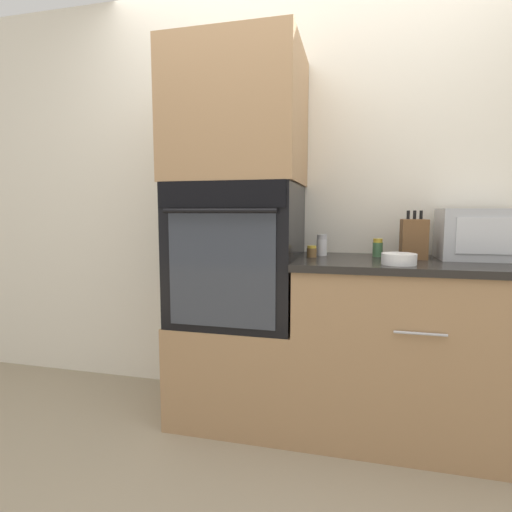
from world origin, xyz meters
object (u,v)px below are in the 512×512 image
Objects in this scene: knife_block at (414,239)px; condiment_jar_far at (322,245)px; wall_oven at (238,253)px; condiment_jar_near at (378,248)px; condiment_jar_mid at (312,252)px; microwave at (482,234)px; bowl at (399,259)px.

condiment_jar_far is at bearing 177.96° from knife_block.
wall_oven is 0.76m from condiment_jar_near.
condiment_jar_near is at bearing 17.45° from condiment_jar_mid.
microwave is 6.55× the size of condiment_jar_mid.
wall_oven reaches higher than microwave.
wall_oven is 0.84m from bowl.
bowl is 2.54× the size of condiment_jar_mid.
bowl is 0.48m from condiment_jar_far.
wall_oven is 7.60× the size of condiment_jar_near.
condiment_jar_mid is 0.53× the size of condiment_jar_far.
microwave is at bearing 6.53° from condiment_jar_mid.
knife_block is at bearing -176.26° from microwave.
wall_oven is 0.93m from knife_block.
condiment_jar_far is (-0.48, 0.02, -0.05)m from knife_block.
condiment_jar_far is at bearing 141.60° from bowl.
condiment_jar_far reaches higher than condiment_jar_mid.
condiment_jar_near is at bearing 103.99° from bowl.
knife_block reaches higher than condiment_jar_far.
knife_block reaches higher than condiment_jar_near.
knife_block is 0.31m from bowl.
bowl is at bearing -25.99° from condiment_jar_mid.
bowl is 0.47m from condiment_jar_mid.
knife_block is 1.58× the size of bowl.
knife_block is 2.53× the size of condiment_jar_near.
condiment_jar_near is (-0.18, 0.03, -0.06)m from knife_block.
knife_block is (0.92, 0.11, 0.09)m from wall_oven.
condiment_jar_mid is at bearing 154.01° from bowl.
wall_oven is at bearing -169.09° from condiment_jar_near.
wall_oven is 1.84× the size of microwave.
microwave reaches higher than condiment_jar_far.
knife_block is 0.48m from condiment_jar_far.
bowl is (0.82, -0.17, 0.01)m from wall_oven.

